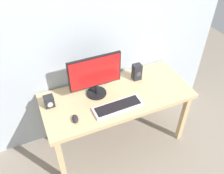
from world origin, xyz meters
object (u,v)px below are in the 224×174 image
Objects in this scene: desk at (117,100)px; audio_controller at (49,101)px; speaker_right at (137,72)px; monitor at (95,75)px; keyboard_primary at (118,107)px; mouse at (75,119)px.

desk is 0.68m from audio_controller.
desk is 0.37m from speaker_right.
keyboard_primary is at bearing -66.35° from monitor.
speaker_right reaches higher than mouse.
desk is 2.89× the size of monitor.
keyboard_primary is 4.08× the size of audio_controller.
speaker_right reaches higher than desk.
monitor is at bearing 113.65° from keyboard_primary.
monitor reaches higher than keyboard_primary.
monitor reaches higher than audio_controller.
keyboard_primary is at bearing 6.93° from mouse.
monitor is at bearing 150.88° from desk.
desk is at bearing 68.41° from keyboard_primary.
speaker_right is (0.30, 0.15, 0.17)m from desk.
speaker_right is (0.36, 0.32, 0.08)m from keyboard_primary.
mouse reaches higher than keyboard_primary.
speaker_right is at bearing 27.00° from desk.
mouse reaches higher than desk.
keyboard_primary is at bearing -111.59° from desk.
keyboard_primary is (0.12, -0.27, -0.22)m from monitor.
mouse is at bearing 178.87° from keyboard_primary.
speaker_right is 0.95m from audio_controller.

